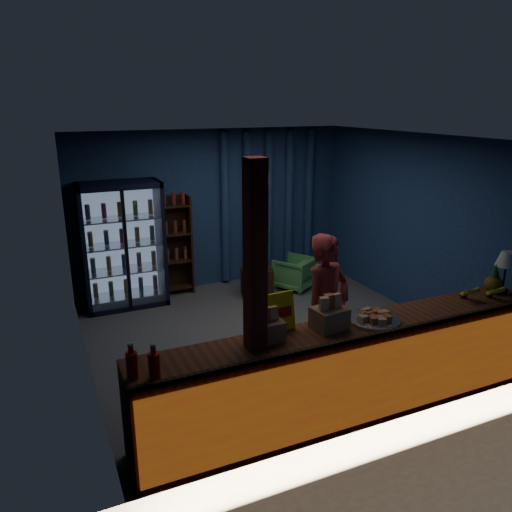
{
  "coord_description": "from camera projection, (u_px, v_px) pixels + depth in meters",
  "views": [
    {
      "loc": [
        -2.65,
        -5.5,
        3.02
      ],
      "look_at": [
        -0.28,
        -0.2,
        1.21
      ],
      "focal_mm": 35.0,
      "sensor_mm": 36.0,
      "label": 1
    }
  ],
  "objects": [
    {
      "name": "ground",
      "position": [
        269.0,
        335.0,
        6.72
      ],
      "size": [
        4.6,
        4.6,
        0.0
      ],
      "primitive_type": "plane",
      "color": "#515154",
      "rests_on": "ground"
    },
    {
      "name": "room_walls",
      "position": [
        270.0,
        222.0,
        6.26
      ],
      "size": [
        4.6,
        4.6,
        4.6
      ],
      "color": "navy",
      "rests_on": "ground"
    },
    {
      "name": "counter",
      "position": [
        353.0,
        370.0,
        4.92
      ],
      "size": [
        4.4,
        0.57,
        0.99
      ],
      "color": "brown",
      "rests_on": "ground"
    },
    {
      "name": "support_post",
      "position": [
        255.0,
        311.0,
        4.27
      ],
      "size": [
        0.16,
        0.16,
        2.6
      ],
      "primitive_type": "cube",
      "color": "maroon",
      "rests_on": "ground"
    },
    {
      "name": "beverage_cooler",
      "position": [
        122.0,
        245.0,
        7.51
      ],
      "size": [
        1.2,
        0.62,
        1.9
      ],
      "color": "black",
      "rests_on": "ground"
    },
    {
      "name": "bottle_shelf",
      "position": [
        175.0,
        246.0,
        8.01
      ],
      "size": [
        0.5,
        0.28,
        1.6
      ],
      "color": "#392012",
      "rests_on": "ground"
    },
    {
      "name": "curtain_folds",
      "position": [
        268.0,
        205.0,
        8.59
      ],
      "size": [
        1.74,
        0.14,
        2.5
      ],
      "color": "navy",
      "rests_on": "room_walls"
    },
    {
      "name": "framed_picture",
      "position": [
        262.0,
        180.0,
        8.36
      ],
      "size": [
        0.36,
        0.04,
        0.28
      ],
      "color": "gold",
      "rests_on": "room_walls"
    },
    {
      "name": "shopkeeper",
      "position": [
        326.0,
        311.0,
        5.36
      ],
      "size": [
        0.72,
        0.58,
        1.71
      ],
      "primitive_type": "imported",
      "rotation": [
        0.0,
        0.0,
        0.32
      ],
      "color": "maroon",
      "rests_on": "ground"
    },
    {
      "name": "green_chair",
      "position": [
        294.0,
        273.0,
        8.34
      ],
      "size": [
        0.79,
        0.8,
        0.53
      ],
      "primitive_type": "imported",
      "rotation": [
        0.0,
        0.0,
        3.7
      ],
      "color": "#59B25B",
      "rests_on": "ground"
    },
    {
      "name": "side_table",
      "position": [
        257.0,
        282.0,
        8.04
      ],
      "size": [
        0.57,
        0.48,
        0.54
      ],
      "color": "#392012",
      "rests_on": "ground"
    },
    {
      "name": "yellow_sign",
      "position": [
        272.0,
        314.0,
        4.61
      ],
      "size": [
        0.47,
        0.12,
        0.37
      ],
      "color": "#F8F30D",
      "rests_on": "counter"
    },
    {
      "name": "soda_bottles",
      "position": [
        143.0,
        364.0,
        3.85
      ],
      "size": [
        0.25,
        0.17,
        0.3
      ],
      "color": "red",
      "rests_on": "counter"
    },
    {
      "name": "snack_box_left",
      "position": [
        329.0,
        316.0,
        4.72
      ],
      "size": [
        0.34,
        0.29,
        0.33
      ],
      "color": "#AF7955",
      "rests_on": "counter"
    },
    {
      "name": "snack_box_centre",
      "position": [
        266.0,
        329.0,
        4.48
      ],
      "size": [
        0.29,
        0.24,
        0.31
      ],
      "color": "#AF7955",
      "rests_on": "counter"
    },
    {
      "name": "pastry_tray",
      "position": [
        374.0,
        318.0,
        4.89
      ],
      "size": [
        0.51,
        0.51,
        0.08
      ],
      "color": "silver",
      "rests_on": "counter"
    },
    {
      "name": "banana_bunches",
      "position": [
        480.0,
        292.0,
        5.41
      ],
      "size": [
        0.51,
        0.3,
        0.17
      ],
      "color": "yellow",
      "rests_on": "counter"
    },
    {
      "name": "table_lamp",
      "position": [
        507.0,
        261.0,
        5.54
      ],
      "size": [
        0.24,
        0.24,
        0.47
      ],
      "color": "black",
      "rests_on": "counter"
    },
    {
      "name": "pineapple",
      "position": [
        494.0,
        281.0,
        5.57
      ],
      "size": [
        0.19,
        0.19,
        0.33
      ],
      "color": "#90641A",
      "rests_on": "counter"
    }
  ]
}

